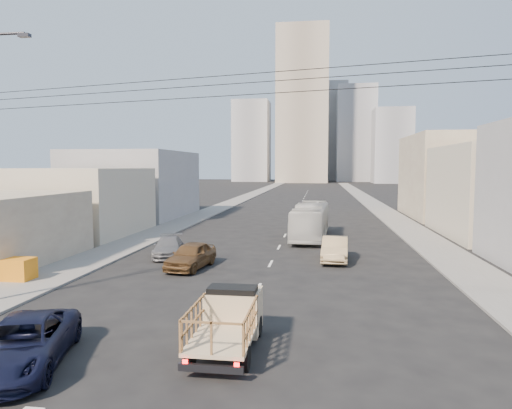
% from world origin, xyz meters
% --- Properties ---
extents(ground, '(420.00, 420.00, 0.00)m').
position_xyz_m(ground, '(0.00, 0.00, 0.00)').
color(ground, black).
rests_on(ground, ground).
extents(sidewalk_left, '(3.50, 180.00, 0.12)m').
position_xyz_m(sidewalk_left, '(-11.75, 70.00, 0.06)').
color(sidewalk_left, slate).
rests_on(sidewalk_left, ground).
extents(sidewalk_right, '(3.50, 180.00, 0.12)m').
position_xyz_m(sidewalk_right, '(11.75, 70.00, 0.06)').
color(sidewalk_right, slate).
rests_on(sidewalk_right, ground).
extents(lane_dashes, '(0.15, 104.00, 0.01)m').
position_xyz_m(lane_dashes, '(0.00, 53.00, 0.01)').
color(lane_dashes, silver).
rests_on(lane_dashes, ground).
extents(flatbed_pickup, '(1.95, 4.41, 1.90)m').
position_xyz_m(flatbed_pickup, '(0.02, 0.31, 1.09)').
color(flatbed_pickup, '#C9AE87').
rests_on(flatbed_pickup, ground).
extents(navy_pickup, '(3.84, 5.82, 1.49)m').
position_xyz_m(navy_pickup, '(-5.91, -1.98, 0.74)').
color(navy_pickup, black).
rests_on(navy_pickup, ground).
extents(city_bus, '(3.22, 10.97, 3.02)m').
position_xyz_m(city_bus, '(2.29, 24.97, 1.51)').
color(city_bus, silver).
rests_on(city_bus, ground).
extents(sedan_brown, '(2.50, 4.83, 1.57)m').
position_xyz_m(sedan_brown, '(-4.62, 12.01, 0.79)').
color(sedan_brown, brown).
rests_on(sedan_brown, ground).
extents(sedan_tan, '(1.88, 4.76, 1.54)m').
position_xyz_m(sedan_tan, '(4.06, 15.50, 0.77)').
color(sedan_tan, tan).
rests_on(sedan_tan, ground).
extents(sedan_grey, '(2.84, 4.87, 1.33)m').
position_xyz_m(sedan_grey, '(-7.17, 15.35, 0.66)').
color(sedan_grey, slate).
rests_on(sedan_grey, ground).
extents(overhead_wires, '(23.01, 5.02, 0.72)m').
position_xyz_m(overhead_wires, '(0.00, 1.50, 8.97)').
color(overhead_wires, black).
rests_on(overhead_wires, ground).
extents(crate_stack, '(1.80, 1.20, 1.14)m').
position_xyz_m(crate_stack, '(-13.00, 7.59, 0.69)').
color(crate_stack, orange).
rests_on(crate_stack, sidewalk_left).
extents(bldg_right_mid, '(11.00, 14.00, 8.00)m').
position_xyz_m(bldg_right_mid, '(19.50, 28.00, 4.00)').
color(bldg_right_mid, '#C0B39A').
rests_on(bldg_right_mid, ground).
extents(bldg_right_far, '(12.00, 16.00, 10.00)m').
position_xyz_m(bldg_right_far, '(20.00, 44.00, 5.00)').
color(bldg_right_far, tan).
rests_on(bldg_right_far, ground).
extents(bldg_left_mid, '(11.00, 12.00, 6.00)m').
position_xyz_m(bldg_left_mid, '(-19.00, 24.00, 3.00)').
color(bldg_left_mid, '#C0B39A').
rests_on(bldg_left_mid, ground).
extents(bldg_left_far, '(12.00, 16.00, 8.00)m').
position_xyz_m(bldg_left_far, '(-19.50, 39.00, 4.00)').
color(bldg_left_far, gray).
rests_on(bldg_left_far, ground).
extents(high_rise_tower, '(20.00, 20.00, 60.00)m').
position_xyz_m(high_rise_tower, '(-4.00, 170.00, 30.00)').
color(high_rise_tower, tan).
rests_on(high_rise_tower, ground).
extents(midrise_ne, '(16.00, 16.00, 40.00)m').
position_xyz_m(midrise_ne, '(18.00, 185.00, 20.00)').
color(midrise_ne, gray).
rests_on(midrise_ne, ground).
extents(midrise_nw, '(15.00, 15.00, 34.00)m').
position_xyz_m(midrise_nw, '(-26.00, 180.00, 17.00)').
color(midrise_nw, gray).
rests_on(midrise_nw, ground).
extents(midrise_back, '(18.00, 18.00, 44.00)m').
position_xyz_m(midrise_back, '(6.00, 200.00, 22.00)').
color(midrise_back, gray).
rests_on(midrise_back, ground).
extents(midrise_east, '(14.00, 14.00, 28.00)m').
position_xyz_m(midrise_east, '(30.00, 165.00, 14.00)').
color(midrise_east, gray).
rests_on(midrise_east, ground).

